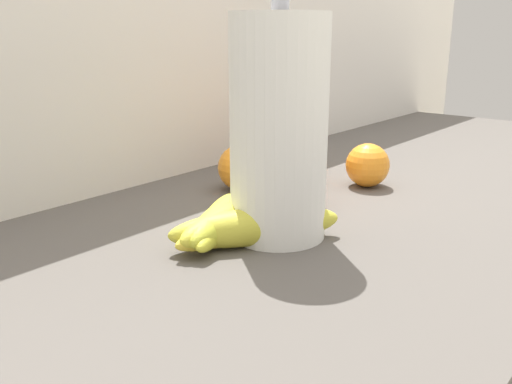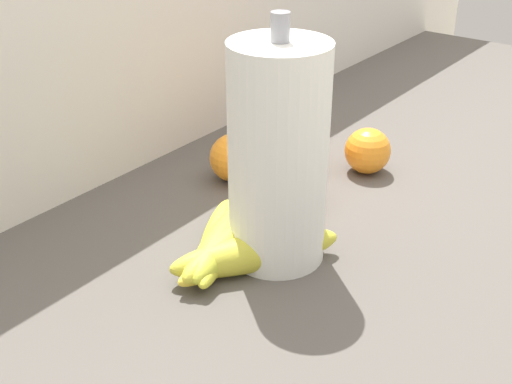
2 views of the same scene
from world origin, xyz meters
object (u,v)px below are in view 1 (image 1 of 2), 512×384
at_px(orange_right, 292,176).
at_px(orange_far_right, 295,149).
at_px(orange_center, 241,168).
at_px(orange_back_left, 296,160).
at_px(paper_towel_roll, 279,129).
at_px(orange_back_right, 368,165).
at_px(banana_bunch, 241,222).

bearing_deg(orange_right, orange_far_right, 34.37).
height_order(orange_center, orange_back_left, orange_back_left).
height_order(orange_right, paper_towel_roll, paper_towel_roll).
bearing_deg(orange_back_right, orange_right, 167.52).
distance_m(orange_center, orange_back_right, 0.20).
xyz_separation_m(banana_bunch, orange_back_left, (0.23, 0.09, 0.02)).
distance_m(orange_back_right, orange_back_left, 0.11).
relative_size(orange_center, orange_far_right, 0.88).
bearing_deg(paper_towel_roll, orange_back_right, 5.16).
distance_m(banana_bunch, orange_back_left, 0.25).
height_order(orange_back_right, orange_back_left, orange_back_left).
relative_size(orange_back_right, orange_far_right, 0.85).
bearing_deg(orange_right, paper_towel_roll, -151.91).
height_order(orange_back_right, orange_right, orange_right).
distance_m(banana_bunch, orange_far_right, 0.33).
height_order(banana_bunch, orange_far_right, orange_far_right).
bearing_deg(banana_bunch, paper_towel_roll, -34.67).
xyz_separation_m(banana_bunch, orange_far_right, (0.30, 0.14, 0.02)).
relative_size(orange_back_right, paper_towel_roll, 0.24).
xyz_separation_m(orange_center, orange_right, (-0.01, -0.10, 0.01)).
height_order(orange_center, orange_far_right, orange_far_right).
distance_m(orange_back_right, paper_towel_roll, 0.28).
bearing_deg(paper_towel_roll, banana_bunch, 145.33).
height_order(orange_back_right, paper_towel_roll, paper_towel_roll).
relative_size(orange_back_left, orange_far_right, 1.02).
bearing_deg(orange_right, orange_back_right, -12.48).
height_order(banana_bunch, paper_towel_roll, paper_towel_roll).
bearing_deg(orange_back_right, orange_back_left, 125.84).
bearing_deg(orange_center, orange_far_right, 0.95).
bearing_deg(paper_towel_roll, orange_right, 28.09).
bearing_deg(paper_towel_roll, orange_far_right, 31.93).
distance_m(orange_center, orange_right, 0.11).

